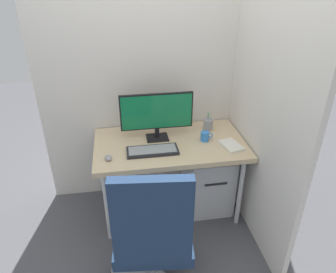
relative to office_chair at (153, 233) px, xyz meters
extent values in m
plane|color=#4C4C51|center=(0.25, 0.84, -0.56)|extent=(8.00, 8.00, 0.00)
cube|color=silver|center=(0.25, 1.23, 0.84)|extent=(2.21, 0.04, 2.80)
cube|color=silver|center=(0.92, 0.71, 0.84)|extent=(0.04, 1.65, 2.80)
cube|color=#D1B78C|center=(0.25, 0.84, 0.15)|extent=(1.28, 0.72, 0.04)
cylinder|color=silver|center=(-0.31, 0.55, -0.21)|extent=(0.04, 0.04, 0.69)
cylinder|color=silver|center=(0.82, 0.55, -0.21)|extent=(0.04, 0.04, 0.69)
cylinder|color=silver|center=(-0.31, 1.12, -0.21)|extent=(0.04, 0.04, 0.69)
cylinder|color=silver|center=(0.82, 1.12, -0.21)|extent=(0.04, 0.04, 0.69)
cube|color=#B2B5BA|center=(-0.15, 0.13, -0.49)|extent=(0.32, 0.07, 0.03)
sphere|color=black|center=(0.29, 0.27, -0.53)|extent=(0.05, 0.05, 0.05)
cube|color=#B2B5BA|center=(0.15, 0.19, -0.49)|extent=(0.29, 0.19, 0.03)
sphere|color=black|center=(-0.05, 0.42, -0.53)|extent=(0.05, 0.05, 0.05)
cube|color=#B2B5BA|center=(-0.02, 0.26, -0.49)|extent=(0.10, 0.32, 0.03)
cylinder|color=#B2B5BA|center=(0.01, 0.11, -0.33)|extent=(0.04, 0.04, 0.29)
cube|color=navy|center=(0.01, 0.11, -0.14)|extent=(0.57, 0.55, 0.09)
cube|color=navy|center=(-0.02, -0.14, 0.22)|extent=(0.47, 0.12, 0.63)
cube|color=silver|center=(0.62, 0.89, -0.27)|extent=(0.40, 0.54, 0.58)
cube|color=#262628|center=(0.62, 0.62, -0.15)|extent=(0.20, 0.01, 0.02)
cube|color=black|center=(0.15, 0.93, 0.18)|extent=(0.19, 0.15, 0.01)
cube|color=black|center=(0.15, 0.94, 0.23)|extent=(0.04, 0.02, 0.09)
cube|color=black|center=(0.15, 0.94, 0.43)|extent=(0.62, 0.02, 0.32)
cube|color=#14723F|center=(0.15, 0.93, 0.43)|extent=(0.59, 0.01, 0.29)
cube|color=black|center=(0.09, 0.71, 0.19)|extent=(0.42, 0.17, 0.02)
cube|color=gray|center=(0.09, 0.71, 0.20)|extent=(0.38, 0.13, 0.00)
ellipsoid|color=gray|center=(-0.27, 0.65, 0.19)|extent=(0.07, 0.09, 0.03)
cylinder|color=gray|center=(0.63, 1.01, 0.22)|extent=(0.09, 0.09, 0.10)
cylinder|color=#B2B5BA|center=(0.63, 1.01, 0.29)|extent=(0.03, 0.01, 0.13)
cylinder|color=#B2B5BA|center=(0.64, 1.01, 0.29)|extent=(0.03, 0.01, 0.13)
torus|color=black|center=(0.63, 1.01, 0.23)|extent=(0.04, 0.04, 0.01)
cylinder|color=#3FAD59|center=(0.63, 1.03, 0.27)|extent=(0.02, 0.01, 0.14)
cube|color=silver|center=(0.74, 0.68, 0.19)|extent=(0.18, 0.23, 0.02)
cylinder|color=#337FD8|center=(0.55, 0.82, 0.22)|extent=(0.07, 0.07, 0.08)
torus|color=#337FD8|center=(0.60, 0.82, 0.22)|extent=(0.05, 0.01, 0.05)
camera|label=1|loc=(-0.14, -1.48, 1.53)|focal=33.87mm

